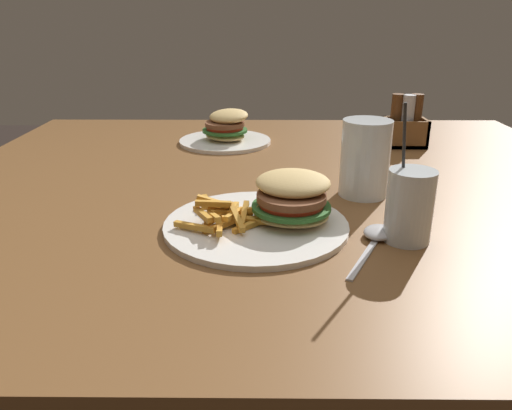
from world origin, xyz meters
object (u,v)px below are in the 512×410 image
object	(u,v)px
meal_plate_near	(272,212)
meal_plate_far	(226,132)
beer_glass	(365,160)
spoon	(378,234)
condiment_caddy	(406,126)
juice_glass	(409,209)

from	to	relation	value
meal_plate_near	meal_plate_far	bearing A→B (deg)	101.27
beer_glass	spoon	xyz separation A→B (m)	(-0.02, -0.21, -0.06)
meal_plate_near	beer_glass	distance (m)	0.25
condiment_caddy	spoon	bearing A→B (deg)	-108.59
meal_plate_far	condiment_caddy	size ratio (longest dim) A/B	1.83
meal_plate_near	meal_plate_far	world-z (taller)	meal_plate_far
juice_glass	meal_plate_near	bearing A→B (deg)	166.26
beer_glass	spoon	bearing A→B (deg)	-94.21
beer_glass	condiment_caddy	bearing A→B (deg)	64.57
spoon	meal_plate_far	bearing A→B (deg)	50.75
meal_plate_near	beer_glass	xyz separation A→B (m)	(0.18, 0.16, 0.04)
juice_glass	condiment_caddy	world-z (taller)	juice_glass
spoon	condiment_caddy	world-z (taller)	condiment_caddy
beer_glass	juice_glass	size ratio (longest dim) A/B	0.69
beer_glass	condiment_caddy	distance (m)	0.44
juice_glass	meal_plate_far	bearing A→B (deg)	117.45
juice_glass	meal_plate_far	world-z (taller)	juice_glass
meal_plate_far	spoon	bearing A→B (deg)	-65.63
meal_plate_far	juice_glass	bearing A→B (deg)	-62.55
spoon	meal_plate_near	bearing A→B (deg)	100.63
meal_plate_near	spoon	size ratio (longest dim) A/B	1.70
meal_plate_far	condiment_caddy	bearing A→B (deg)	-3.31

